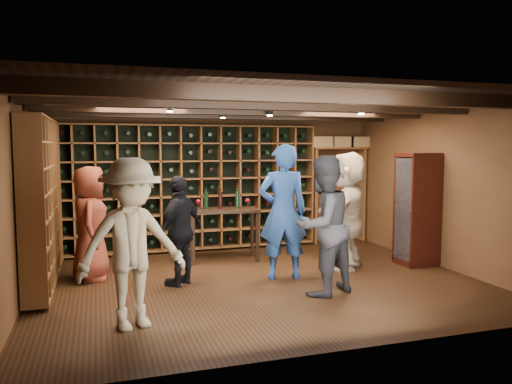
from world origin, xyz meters
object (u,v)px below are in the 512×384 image
object	(u,v)px
tasting_table	(223,215)
guest_red_floral	(90,224)
guest_beige	(348,210)
guest_woman_black	(180,230)
man_grey_suit	(323,225)
man_blue_shirt	(283,212)
guest_khaki	(132,244)
display_cabinet	(417,211)

from	to	relation	value
tasting_table	guest_red_floral	bearing A→B (deg)	-156.11
guest_beige	guest_red_floral	bearing A→B (deg)	-56.99
guest_woman_black	guest_beige	bearing A→B (deg)	139.79
man_grey_suit	guest_beige	distance (m)	1.47
guest_woman_black	guest_beige	distance (m)	2.61
man_blue_shirt	guest_khaki	bearing A→B (deg)	40.74
guest_woman_black	tasting_table	size ratio (longest dim) A/B	1.25
man_blue_shirt	display_cabinet	bearing A→B (deg)	-167.35
display_cabinet	guest_beige	world-z (taller)	guest_beige
display_cabinet	guest_red_floral	world-z (taller)	display_cabinet
guest_red_floral	man_grey_suit	bearing A→B (deg)	-116.29
man_grey_suit	tasting_table	distance (m)	2.36
guest_red_floral	guest_woman_black	bearing A→B (deg)	-114.55
man_grey_suit	guest_woman_black	size ratio (longest dim) A/B	1.18
guest_woman_black	guest_beige	xyz separation A→B (m)	(2.61, 0.13, 0.15)
man_blue_shirt	tasting_table	bearing A→B (deg)	-60.01
guest_woman_black	guest_khaki	xyz separation A→B (m)	(-0.74, -1.47, 0.14)
guest_red_floral	guest_beige	xyz separation A→B (m)	(3.78, -0.48, 0.10)
guest_red_floral	guest_woman_black	distance (m)	1.32
guest_khaki	tasting_table	distance (m)	3.18
man_blue_shirt	guest_red_floral	xyz separation A→B (m)	(-2.61, 0.74, -0.15)
guest_beige	man_grey_suit	bearing A→B (deg)	-0.19
guest_khaki	guest_beige	world-z (taller)	guest_beige
man_blue_shirt	guest_beige	size ratio (longest dim) A/B	1.06
man_grey_suit	tasting_table	xyz separation A→B (m)	(-0.74, 2.23, -0.13)
display_cabinet	man_blue_shirt	world-z (taller)	man_blue_shirt
man_blue_shirt	guest_red_floral	bearing A→B (deg)	-6.83
guest_red_floral	guest_khaki	world-z (taller)	guest_khaki
man_blue_shirt	guest_woman_black	size ratio (longest dim) A/B	1.28
man_blue_shirt	tasting_table	distance (m)	1.48
guest_woman_black	tasting_table	xyz separation A→B (m)	(0.91, 1.25, 0.01)
man_grey_suit	guest_khaki	bearing A→B (deg)	-10.76
display_cabinet	tasting_table	xyz separation A→B (m)	(-2.86, 1.22, -0.10)
man_grey_suit	tasting_table	size ratio (longest dim) A/B	1.48
display_cabinet	man_blue_shirt	size ratio (longest dim) A/B	0.91
guest_beige	tasting_table	xyz separation A→B (m)	(-1.69, 1.12, -0.14)
man_grey_suit	guest_woman_black	xyz separation A→B (m)	(-1.65, 0.98, -0.14)
display_cabinet	man_grey_suit	xyz separation A→B (m)	(-2.12, -1.01, 0.03)
guest_beige	tasting_table	bearing A→B (deg)	-83.06
guest_red_floral	tasting_table	distance (m)	2.18
guest_woman_black	tasting_table	bearing A→B (deg)	-169.26
man_blue_shirt	guest_khaki	xyz separation A→B (m)	(-2.17, -1.35, -0.07)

